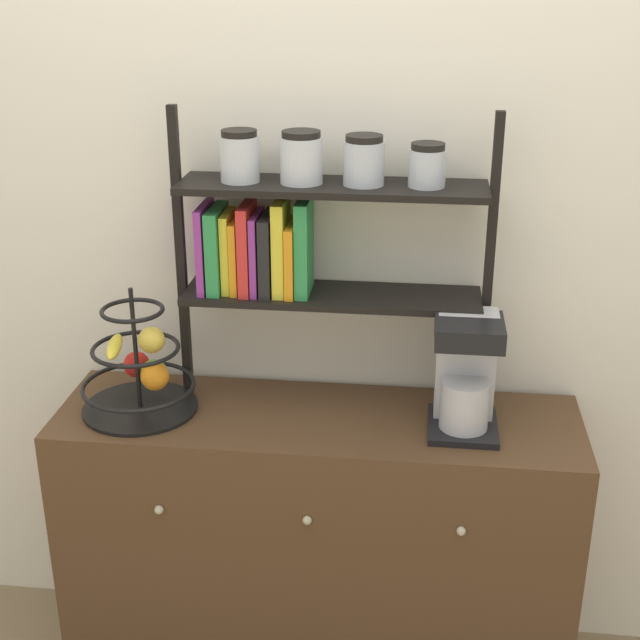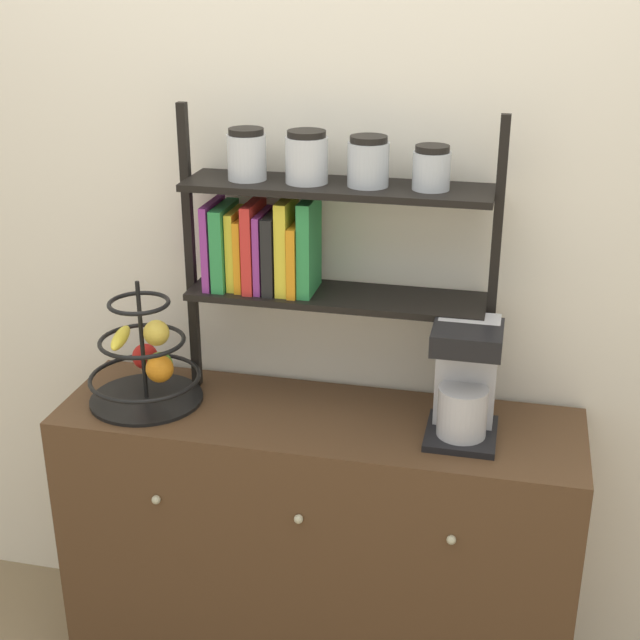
% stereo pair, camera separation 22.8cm
% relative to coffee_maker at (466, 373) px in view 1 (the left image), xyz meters
% --- Properties ---
extents(wall_back, '(7.00, 0.05, 2.60)m').
position_rel_coffee_maker_xyz_m(wall_back, '(-0.39, 0.26, 0.30)').
color(wall_back, silver).
rests_on(wall_back, ground_plane).
extents(sideboard, '(1.41, 0.43, 0.85)m').
position_rel_coffee_maker_xyz_m(sideboard, '(-0.39, 0.01, -0.58)').
color(sideboard, '#4C331E').
rests_on(sideboard, ground_plane).
extents(coffee_maker, '(0.18, 0.20, 0.31)m').
position_rel_coffee_maker_xyz_m(coffee_maker, '(0.00, 0.00, 0.00)').
color(coffee_maker, black).
rests_on(coffee_maker, sideboard).
extents(fruit_stand, '(0.31, 0.31, 0.35)m').
position_rel_coffee_maker_xyz_m(fruit_stand, '(-0.86, -0.01, -0.04)').
color(fruit_stand, black).
rests_on(fruit_stand, sideboard).
extents(shelf_hutch, '(0.84, 0.20, 0.80)m').
position_rel_coffee_maker_xyz_m(shelf_hutch, '(-0.45, 0.12, 0.34)').
color(shelf_hutch, black).
rests_on(shelf_hutch, sideboard).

